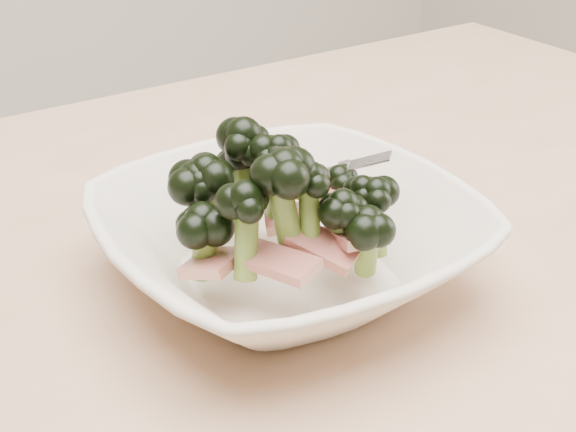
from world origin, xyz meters
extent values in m
cube|color=tan|center=(0.00, 0.00, 0.73)|extent=(1.20, 0.80, 0.04)
cylinder|color=tan|center=(0.55, 0.35, 0.35)|extent=(0.06, 0.06, 0.71)
imported|color=beige|center=(0.00, -0.02, 0.78)|extent=(0.25, 0.25, 0.06)
cylinder|color=#566F25|center=(-0.01, -0.03, 0.82)|extent=(0.02, 0.02, 0.04)
ellipsoid|color=black|center=(-0.01, -0.03, 0.85)|extent=(0.03, 0.03, 0.03)
cylinder|color=#566F25|center=(0.00, 0.04, 0.80)|extent=(0.02, 0.02, 0.05)
ellipsoid|color=black|center=(0.00, 0.04, 0.83)|extent=(0.04, 0.04, 0.03)
cylinder|color=#566F25|center=(0.01, -0.06, 0.80)|extent=(0.02, 0.01, 0.03)
ellipsoid|color=black|center=(0.01, -0.06, 0.82)|extent=(0.03, 0.03, 0.03)
cylinder|color=#566F25|center=(0.00, 0.01, 0.82)|extent=(0.02, 0.02, 0.04)
ellipsoid|color=black|center=(0.00, 0.01, 0.84)|extent=(0.03, 0.03, 0.03)
cylinder|color=#566F25|center=(0.02, -0.07, 0.79)|extent=(0.02, 0.02, 0.04)
ellipsoid|color=black|center=(0.02, -0.07, 0.82)|extent=(0.04, 0.04, 0.03)
cylinder|color=#566F25|center=(-0.04, 0.02, 0.80)|extent=(0.02, 0.02, 0.05)
ellipsoid|color=black|center=(-0.04, 0.02, 0.83)|extent=(0.04, 0.04, 0.03)
cylinder|color=#566F25|center=(-0.01, 0.04, 0.79)|extent=(0.03, 0.03, 0.04)
ellipsoid|color=black|center=(-0.01, 0.04, 0.81)|extent=(0.04, 0.04, 0.03)
cylinder|color=#566F25|center=(-0.04, -0.04, 0.81)|extent=(0.02, 0.02, 0.05)
ellipsoid|color=black|center=(-0.04, -0.04, 0.84)|extent=(0.04, 0.04, 0.03)
cylinder|color=#566F25|center=(-0.04, 0.02, 0.80)|extent=(0.02, 0.02, 0.05)
ellipsoid|color=black|center=(-0.04, 0.02, 0.83)|extent=(0.04, 0.04, 0.03)
cylinder|color=#566F25|center=(-0.02, -0.04, 0.82)|extent=(0.02, 0.02, 0.05)
ellipsoid|color=black|center=(-0.02, -0.04, 0.85)|extent=(0.04, 0.04, 0.03)
cylinder|color=#566F25|center=(0.01, 0.00, 0.82)|extent=(0.02, 0.02, 0.03)
ellipsoid|color=black|center=(0.01, 0.00, 0.84)|extent=(0.03, 0.03, 0.02)
cylinder|color=#566F25|center=(0.05, -0.05, 0.80)|extent=(0.01, 0.02, 0.04)
ellipsoid|color=black|center=(0.05, -0.05, 0.82)|extent=(0.03, 0.03, 0.03)
cylinder|color=#566F25|center=(0.00, -0.05, 0.82)|extent=(0.02, 0.02, 0.04)
ellipsoid|color=black|center=(0.00, -0.05, 0.84)|extent=(0.03, 0.03, 0.03)
cylinder|color=#566F25|center=(0.05, -0.01, 0.79)|extent=(0.02, 0.02, 0.03)
ellipsoid|color=black|center=(0.05, -0.01, 0.81)|extent=(0.03, 0.03, 0.02)
cylinder|color=#566F25|center=(0.04, -0.04, 0.80)|extent=(0.02, 0.02, 0.04)
ellipsoid|color=black|center=(0.04, -0.04, 0.82)|extent=(0.03, 0.03, 0.02)
cylinder|color=#566F25|center=(-0.01, 0.03, 0.81)|extent=(0.02, 0.02, 0.05)
ellipsoid|color=black|center=(-0.01, 0.03, 0.85)|extent=(0.04, 0.04, 0.03)
cylinder|color=#566F25|center=(-0.06, -0.01, 0.79)|extent=(0.02, 0.02, 0.04)
ellipsoid|color=black|center=(-0.06, -0.01, 0.81)|extent=(0.04, 0.04, 0.03)
cube|color=maroon|center=(0.04, -0.01, 0.80)|extent=(0.05, 0.05, 0.02)
cube|color=maroon|center=(-0.06, -0.02, 0.79)|extent=(0.05, 0.05, 0.02)
cube|color=maroon|center=(-0.03, -0.06, 0.80)|extent=(0.04, 0.06, 0.01)
cube|color=maroon|center=(0.02, 0.01, 0.78)|extent=(0.05, 0.05, 0.02)
cube|color=maroon|center=(0.00, -0.06, 0.80)|extent=(0.04, 0.05, 0.02)
cube|color=maroon|center=(0.02, -0.06, 0.80)|extent=(0.04, 0.04, 0.01)
cube|color=maroon|center=(0.00, 0.02, 0.80)|extent=(0.06, 0.05, 0.02)
cube|color=maroon|center=(0.03, -0.05, 0.79)|extent=(0.04, 0.05, 0.01)
camera|label=1|loc=(-0.26, -0.40, 1.05)|focal=50.00mm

